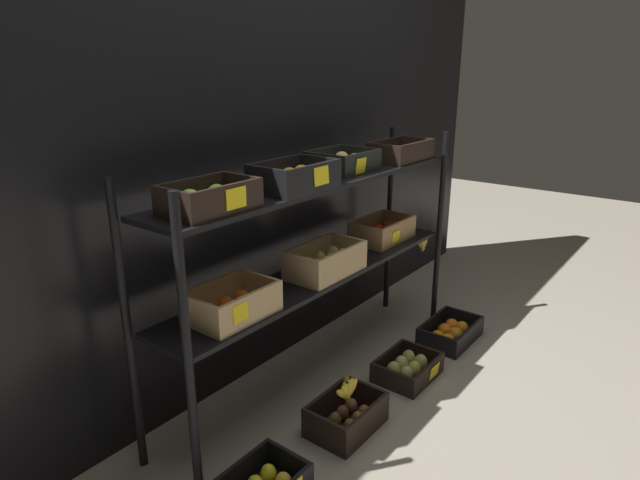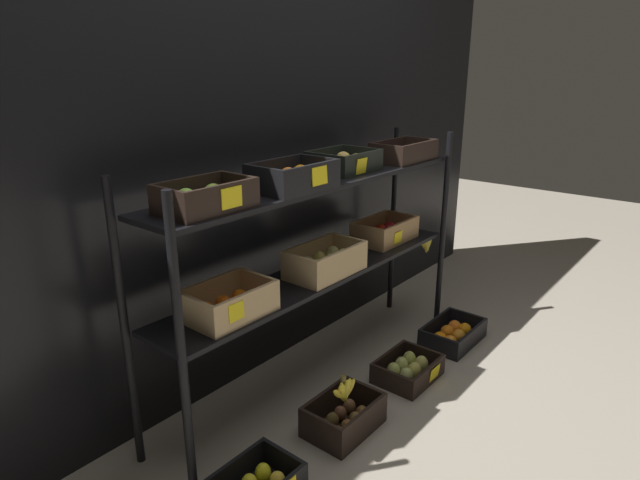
# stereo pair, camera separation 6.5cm
# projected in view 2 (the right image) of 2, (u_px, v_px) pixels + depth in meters

# --- Properties ---
(ground_plane) EXTENTS (10.00, 10.00, 0.00)m
(ground_plane) POSITION_uv_depth(u_px,v_px,m) (320.00, 376.00, 2.68)
(ground_plane) COLOR gray
(storefront_wall) EXTENTS (4.22, 0.12, 2.05)m
(storefront_wall) POSITION_uv_depth(u_px,v_px,m) (261.00, 165.00, 2.58)
(storefront_wall) COLOR black
(storefront_wall) RESTS_ON ground_plane
(display_rack) EXTENTS (1.97, 0.37, 1.14)m
(display_rack) POSITION_uv_depth(u_px,v_px,m) (323.00, 225.00, 2.43)
(display_rack) COLOR black
(display_rack) RESTS_ON ground_plane
(crate_ground_kiwi) EXTENTS (0.33, 0.23, 0.14)m
(crate_ground_kiwi) POSITION_uv_depth(u_px,v_px,m) (344.00, 418.00, 2.28)
(crate_ground_kiwi) COLOR black
(crate_ground_kiwi) RESTS_ON ground_plane
(crate_ground_pear) EXTENTS (0.32, 0.25, 0.11)m
(crate_ground_pear) POSITION_uv_depth(u_px,v_px,m) (408.00, 369.00, 2.65)
(crate_ground_pear) COLOR black
(crate_ground_pear) RESTS_ON ground_plane
(crate_ground_orange) EXTENTS (0.38, 0.24, 0.11)m
(crate_ground_orange) POSITION_uv_depth(u_px,v_px,m) (453.00, 334.00, 3.00)
(crate_ground_orange) COLOR black
(crate_ground_orange) RESTS_ON ground_plane
(banana_bunch_loose) EXTENTS (0.15, 0.04, 0.12)m
(banana_bunch_loose) POSITION_uv_depth(u_px,v_px,m) (344.00, 391.00, 2.22)
(banana_bunch_loose) COLOR brown
(banana_bunch_loose) RESTS_ON crate_ground_kiwi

